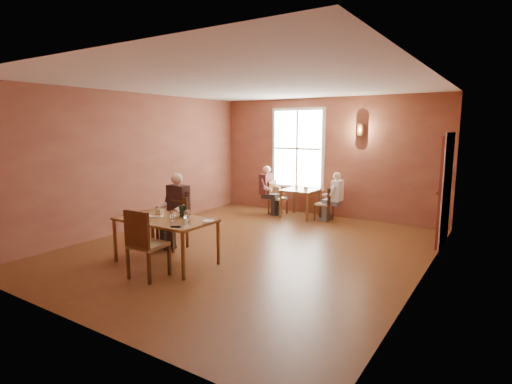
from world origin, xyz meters
The scene contains 30 objects.
ground centered at (0.00, 0.00, 0.00)m, with size 6.00×7.00×0.01m, color brown.
wall_back centered at (0.00, 3.50, 1.50)m, with size 6.00×0.04×3.00m, color brown.
wall_front centered at (0.00, -3.50, 1.50)m, with size 6.00×0.04×3.00m, color brown.
wall_left centered at (-3.00, 0.00, 1.50)m, with size 0.04×7.00×3.00m, color brown.
wall_right centered at (3.00, 0.00, 1.50)m, with size 0.04×7.00×3.00m, color brown.
ceiling centered at (0.00, 0.00, 3.00)m, with size 6.00×7.00×0.04m, color white.
window centered at (-0.80, 3.45, 1.70)m, with size 1.36×0.10×1.96m, color white.
door centered at (2.94, 2.30, 1.05)m, with size 0.12×1.04×2.10m, color maroon.
wall_sconce centered at (0.90, 3.40, 2.20)m, with size 0.16×0.16×0.28m, color brown.
main_table centered at (-0.74, -1.42, 0.38)m, with size 1.63×0.91×0.76m, color brown, non-canonical shape.
chair_diner_main centered at (-1.24, -0.77, 0.48)m, with size 0.42×0.42×0.96m, color #40220F, non-canonical shape.
diner_main centered at (-1.24, -0.80, 0.67)m, with size 0.54×0.54×1.35m, color black, non-canonical shape.
chair_empty centered at (-0.49, -2.03, 0.53)m, with size 0.47×0.47×1.06m, color #3E2113, non-canonical shape.
plate_food centered at (-1.01, -1.41, 0.78)m, with size 0.29×0.29×0.04m, color white.
sandwich centered at (-0.93, -1.36, 0.82)m, with size 0.09×0.09×0.11m, color tan.
goblet_a centered at (-0.30, -1.36, 0.86)m, with size 0.08×0.08×0.19m, color white, non-canonical shape.
goblet_b centered at (-0.17, -1.53, 0.87)m, with size 0.09×0.09×0.22m, color white, non-canonical shape.
goblet_c centered at (-0.42, -1.57, 0.86)m, with size 0.08×0.08×0.20m, color white, non-canonical shape.
menu_stand centered at (-0.56, -1.20, 0.86)m, with size 0.12×0.06×0.20m, color black.
knife centered at (-0.77, -1.65, 0.76)m, with size 0.22×0.02×0.00m, color silver.
napkin centered at (-1.18, -1.68, 0.77)m, with size 0.18×0.18×0.01m, color white.
side_plate centered at (0.00, -1.20, 0.77)m, with size 0.18×0.18×0.01m, color white.
sunglasses centered at (-0.17, -1.76, 0.77)m, with size 0.15×0.04×0.02m, color black.
second_table centered at (-0.44, 2.94, 0.36)m, with size 0.81×0.81×0.71m, color brown, non-canonical shape.
chair_diner_white centered at (0.21, 2.94, 0.42)m, with size 0.37×0.37×0.84m, color #442815, non-canonical shape.
diner_white centered at (0.24, 2.94, 0.58)m, with size 0.46×0.46×1.15m, color white, non-canonical shape.
chair_diner_maroon centered at (-1.09, 2.94, 0.44)m, with size 0.39×0.39×0.88m, color brown, non-canonical shape.
diner_maroon centered at (-1.12, 2.94, 0.61)m, with size 0.49×0.49×1.22m, color #591613, non-canonical shape.
cup_a centered at (-0.25, 2.87, 0.76)m, with size 0.11×0.11×0.09m, color white.
cup_b centered at (-0.59, 3.03, 0.76)m, with size 0.10×0.10×0.09m, color white.
Camera 1 is at (4.01, -6.01, 2.23)m, focal length 28.00 mm.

